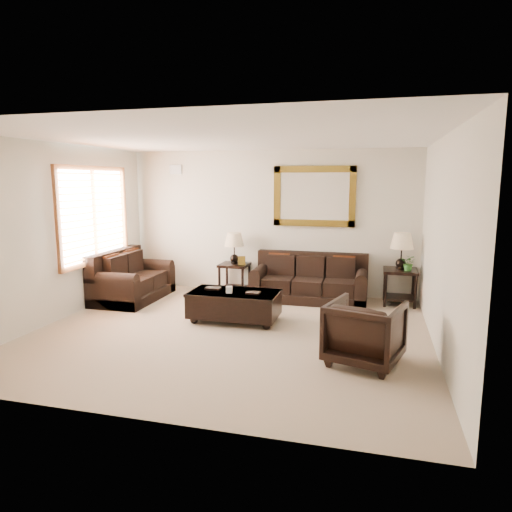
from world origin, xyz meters
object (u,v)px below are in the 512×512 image
(sofa, at_px, (310,283))
(end_table_left, at_px, (234,254))
(end_table_right, at_px, (401,258))
(coffee_table, at_px, (234,303))
(armchair, at_px, (365,329))
(loveseat, at_px, (130,281))

(sofa, xyz_separation_m, end_table_left, (-1.45, 0.10, 0.46))
(end_table_right, xyz_separation_m, coffee_table, (-2.49, -1.65, -0.53))
(armchair, bearing_deg, end_table_right, -83.99)
(loveseat, distance_m, coffee_table, 2.36)
(sofa, distance_m, coffee_table, 1.83)
(end_table_right, distance_m, armchair, 2.90)
(sofa, relative_size, loveseat, 1.29)
(loveseat, bearing_deg, armchair, -115.03)
(loveseat, xyz_separation_m, end_table_left, (1.71, 0.88, 0.44))
(sofa, distance_m, loveseat, 3.26)
(loveseat, distance_m, end_table_left, 1.97)
(sofa, xyz_separation_m, armchair, (1.04, -2.75, 0.11))
(loveseat, height_order, end_table_right, end_table_right)
(end_table_left, distance_m, armchair, 3.80)
(end_table_right, bearing_deg, end_table_left, 179.65)
(end_table_left, xyz_separation_m, armchair, (2.49, -2.84, -0.35))
(sofa, height_order, armchair, sofa)
(end_table_left, distance_m, end_table_right, 3.01)
(end_table_right, bearing_deg, armchair, -100.45)
(sofa, relative_size, end_table_right, 1.62)
(coffee_table, bearing_deg, end_table_left, 107.32)
(loveseat, height_order, end_table_left, end_table_left)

